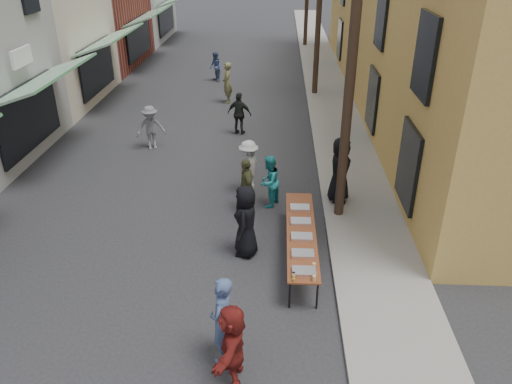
# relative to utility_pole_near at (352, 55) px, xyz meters

# --- Properties ---
(ground) EXTENTS (120.00, 120.00, 0.00)m
(ground) POSITION_rel_utility_pole_near_xyz_m (-4.30, -3.00, -4.50)
(ground) COLOR #28282B
(ground) RESTS_ON ground
(sidewalk) EXTENTS (2.20, 60.00, 0.10)m
(sidewalk) POSITION_rel_utility_pole_near_xyz_m (0.70, 12.00, -4.45)
(sidewalk) COLOR gray
(sidewalk) RESTS_ON ground
(storefront_row) EXTENTS (8.00, 37.00, 9.00)m
(storefront_row) POSITION_rel_utility_pole_near_xyz_m (-14.30, 11.96, -0.38)
(storefront_row) COLOR maroon
(storefront_row) RESTS_ON ground
(utility_pole_near) EXTENTS (0.26, 0.26, 9.00)m
(utility_pole_near) POSITION_rel_utility_pole_near_xyz_m (0.00, 0.00, 0.00)
(utility_pole_near) COLOR #2D2116
(utility_pole_near) RESTS_ON ground
(serving_table) EXTENTS (0.70, 4.00, 0.75)m
(serving_table) POSITION_rel_utility_pole_near_xyz_m (-1.15, -2.09, -3.79)
(serving_table) COLOR #622917
(serving_table) RESTS_ON ground
(catering_tray_sausage) EXTENTS (0.50, 0.33, 0.08)m
(catering_tray_sausage) POSITION_rel_utility_pole_near_xyz_m (-1.15, -3.74, -3.71)
(catering_tray_sausage) COLOR maroon
(catering_tray_sausage) RESTS_ON serving_table
(catering_tray_foil_b) EXTENTS (0.50, 0.33, 0.08)m
(catering_tray_foil_b) POSITION_rel_utility_pole_near_xyz_m (-1.15, -3.09, -3.71)
(catering_tray_foil_b) COLOR #B2B2B7
(catering_tray_foil_b) RESTS_ON serving_table
(catering_tray_buns) EXTENTS (0.50, 0.33, 0.08)m
(catering_tray_buns) POSITION_rel_utility_pole_near_xyz_m (-1.15, -2.39, -3.71)
(catering_tray_buns) COLOR tan
(catering_tray_buns) RESTS_ON serving_table
(catering_tray_foil_d) EXTENTS (0.50, 0.33, 0.08)m
(catering_tray_foil_d) POSITION_rel_utility_pole_near_xyz_m (-1.15, -1.69, -3.71)
(catering_tray_foil_d) COLOR #B2B2B7
(catering_tray_foil_d) RESTS_ON serving_table
(catering_tray_buns_end) EXTENTS (0.50, 0.33, 0.08)m
(catering_tray_buns_end) POSITION_rel_utility_pole_near_xyz_m (-1.15, -0.99, -3.71)
(catering_tray_buns_end) COLOR tan
(catering_tray_buns_end) RESTS_ON serving_table
(condiment_jar_a) EXTENTS (0.07, 0.07, 0.08)m
(condiment_jar_a) POSITION_rel_utility_pole_near_xyz_m (-1.37, -4.04, -3.71)
(condiment_jar_a) COLOR #A57F26
(condiment_jar_a) RESTS_ON serving_table
(condiment_jar_b) EXTENTS (0.07, 0.07, 0.08)m
(condiment_jar_b) POSITION_rel_utility_pole_near_xyz_m (-1.37, -3.94, -3.71)
(condiment_jar_b) COLOR #A57F26
(condiment_jar_b) RESTS_ON serving_table
(condiment_jar_c) EXTENTS (0.07, 0.07, 0.08)m
(condiment_jar_c) POSITION_rel_utility_pole_near_xyz_m (-1.37, -3.84, -3.71)
(condiment_jar_c) COLOR #A57F26
(condiment_jar_c) RESTS_ON serving_table
(cup_stack) EXTENTS (0.08, 0.08, 0.12)m
(cup_stack) POSITION_rel_utility_pole_near_xyz_m (-0.95, -3.99, -3.69)
(cup_stack) COLOR tan
(cup_stack) RESTS_ON serving_table
(guest_front_a) EXTENTS (0.70, 0.97, 1.85)m
(guest_front_a) POSITION_rel_utility_pole_near_xyz_m (-2.49, -1.95, -3.57)
(guest_front_a) COLOR black
(guest_front_a) RESTS_ON ground
(guest_front_b) EXTENTS (0.54, 0.72, 1.79)m
(guest_front_b) POSITION_rel_utility_pole_near_xyz_m (-2.70, -5.40, -3.61)
(guest_front_b) COLOR #425781
(guest_front_b) RESTS_ON ground
(guest_front_c) EXTENTS (0.87, 0.94, 1.56)m
(guest_front_c) POSITION_rel_utility_pole_near_xyz_m (-1.99, 0.55, -3.72)
(guest_front_c) COLOR teal
(guest_front_c) RESTS_ON ground
(guest_front_d) EXTENTS (0.88, 1.21, 1.67)m
(guest_front_d) POSITION_rel_utility_pole_near_xyz_m (-2.63, 1.41, -3.66)
(guest_front_d) COLOR beige
(guest_front_d) RESTS_ON ground
(guest_front_e) EXTENTS (0.66, 1.03, 1.63)m
(guest_front_e) POSITION_rel_utility_pole_near_xyz_m (-2.62, 0.16, -3.68)
(guest_front_e) COLOR brown
(guest_front_e) RESTS_ON ground
(guest_queue_back) EXTENTS (0.56, 1.53, 1.63)m
(guest_queue_back) POSITION_rel_utility_pole_near_xyz_m (-2.47, -5.93, -3.69)
(guest_queue_back) COLOR maroon
(guest_queue_back) RESTS_ON ground
(server) EXTENTS (0.81, 1.06, 1.95)m
(server) POSITION_rel_utility_pole_near_xyz_m (0.05, 0.80, -3.43)
(server) COLOR black
(server) RESTS_ON sidewalk
(passerby_left) EXTENTS (1.20, 0.96, 1.63)m
(passerby_left) POSITION_rel_utility_pole_near_xyz_m (-6.41, 4.72, -3.68)
(passerby_left) COLOR slate
(passerby_left) RESTS_ON ground
(passerby_mid) EXTENTS (1.06, 0.67, 1.68)m
(passerby_mid) POSITION_rel_utility_pole_near_xyz_m (-3.29, 6.38, -3.66)
(passerby_mid) COLOR black
(passerby_mid) RESTS_ON ground
(passerby_right) EXTENTS (0.49, 0.71, 1.88)m
(passerby_right) POSITION_rel_utility_pole_near_xyz_m (-4.18, 10.52, -3.56)
(passerby_right) COLOR olive
(passerby_right) RESTS_ON ground
(passerby_far) EXTENTS (0.88, 0.95, 1.57)m
(passerby_far) POSITION_rel_utility_pole_near_xyz_m (-5.18, 14.28, -3.72)
(passerby_far) COLOR #475B89
(passerby_far) RESTS_ON ground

